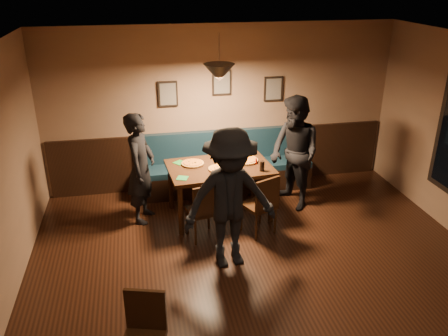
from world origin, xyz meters
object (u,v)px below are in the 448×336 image
diner_right (294,153)px  tabasco_bottle (256,161)px  diner_left (141,168)px  soda_glass (262,166)px  booth_bench (225,163)px  dining_table (220,191)px  chair_near_left (202,210)px  chair_near_right (259,204)px  diner_front (230,200)px

diner_right → tabasco_bottle: size_ratio=15.91×
diner_left → diner_right: 2.39m
diner_right → soda_glass: (-0.63, -0.38, -0.01)m
booth_bench → diner_right: 1.31m
soda_glass → diner_right: bearing=30.6°
dining_table → chair_near_left: 0.70m
chair_near_right → diner_left: 1.83m
dining_table → tabasco_bottle: 0.74m
diner_front → tabasco_bottle: size_ratio=16.29×
chair_near_left → diner_front: 0.90m
chair_near_left → chair_near_right: chair_near_right is taller
booth_bench → soda_glass: size_ratio=19.58×
diner_front → dining_table: bearing=78.1°
chair_near_right → soda_glass: soda_glass is taller
booth_bench → diner_front: 2.24m
chair_near_right → diner_left: size_ratio=0.54×
tabasco_bottle → chair_near_left: bearing=-149.0°
diner_right → diner_front: diner_front is taller
dining_table → diner_front: 1.41m
diner_right → diner_front: bearing=-62.2°
chair_near_right → tabasco_bottle: 0.74m
diner_front → tabasco_bottle: bearing=54.9°
booth_bench → diner_left: (-1.43, -0.76, 0.35)m
booth_bench → tabasco_bottle: size_ratio=26.13×
chair_near_left → tabasco_bottle: size_ratio=7.69×
diner_right → tabasco_bottle: bearing=-98.5°
diner_left → diner_right: size_ratio=0.93×
diner_left → booth_bench: bearing=-42.4°
tabasco_bottle → booth_bench: bearing=109.1°
booth_bench → dining_table: size_ratio=1.93×
diner_right → tabasco_bottle: 0.66m
chair_near_left → soda_glass: soda_glass is taller
soda_glass → booth_bench: bearing=105.8°
soda_glass → dining_table: bearing=153.0°
chair_near_left → tabasco_bottle: tabasco_bottle is taller
chair_near_left → chair_near_right: (0.83, -0.03, 0.02)m
dining_table → diner_front: (-0.11, -1.30, 0.52)m
soda_glass → tabasco_bottle: size_ratio=1.33×
soda_glass → tabasco_bottle: 0.26m
diner_right → diner_front: size_ratio=0.98×
chair_near_left → diner_front: bearing=-83.0°
booth_bench → dining_table: 0.90m
booth_bench → diner_front: size_ratio=1.60×
booth_bench → dining_table: booth_bench is taller
booth_bench → chair_near_right: 1.50m
booth_bench → soda_glass: bearing=-74.2°
chair_near_left → diner_left: diner_left is taller
diner_left → tabasco_bottle: 1.74m
dining_table → diner_front: size_ratio=0.83×
dining_table → diner_left: bearing=170.6°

